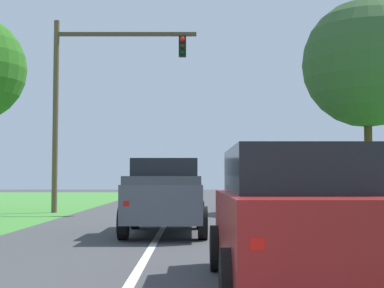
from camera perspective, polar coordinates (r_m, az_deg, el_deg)
ground_plane at (r=14.83m, az=-3.65°, el=-9.16°), size 120.00×120.00×0.00m
red_suv_near at (r=7.87m, az=10.21°, el=-6.87°), size 2.27×4.71×1.89m
pickup_truck_lead at (r=15.09m, az=-2.96°, el=-5.24°), size 2.16×4.88×1.98m
traffic_light at (r=25.12m, az=-10.54°, el=5.55°), size 6.23×0.40×8.37m
keep_moving_sign at (r=23.53m, az=9.30°, el=-3.27°), size 0.60×0.09×2.40m
oak_tree_right at (r=27.33m, az=16.90°, el=7.74°), size 5.85×5.85×9.66m
crossing_suv_far at (r=27.04m, az=9.95°, el=-4.57°), size 4.36×2.19×1.75m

